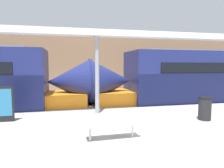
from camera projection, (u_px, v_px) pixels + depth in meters
ground_plane at (152, 141)px, 5.88m from camera, size 60.00×60.00×0.00m
station_wall at (96, 62)px, 16.99m from camera, size 56.00×0.20×5.00m
bench_near at (113, 123)px, 5.97m from camera, size 1.68×0.49×0.80m
trash_bin at (205, 108)px, 8.17m from camera, size 0.53×0.53×0.95m
poster_board at (1, 104)px, 7.84m from camera, size 0.90×0.07×1.42m
support_column_near at (97, 75)px, 9.19m from camera, size 0.20×0.20×3.56m
canopy_beam at (97, 33)px, 9.01m from camera, size 28.00×0.60×0.28m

